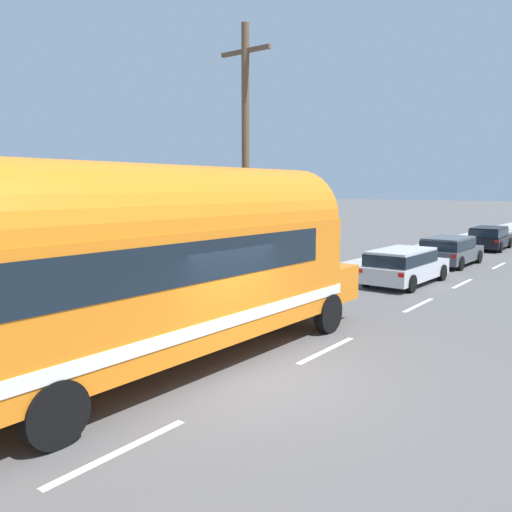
{
  "coord_description": "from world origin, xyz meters",
  "views": [
    {
      "loc": [
        5.7,
        -7.67,
        3.66
      ],
      "look_at": [
        -2.03,
        2.45,
        2.0
      ],
      "focal_mm": 36.67,
      "sensor_mm": 36.0,
      "label": 1
    }
  ],
  "objects": [
    {
      "name": "car_lead",
      "position": [
        -1.77,
        11.39,
        0.79
      ],
      "size": [
        2.01,
        4.59,
        1.37
      ],
      "color": "silver",
      "rests_on": "ground"
    },
    {
      "name": "sidewalk_slab",
      "position": [
        -4.94,
        10.0,
        0.07
      ],
      "size": [
        2.12,
        90.0,
        0.15
      ],
      "primitive_type": "cube",
      "color": "#9E9B93",
      "rests_on": "ground"
    },
    {
      "name": "car_second",
      "position": [
        -1.91,
        17.45,
        0.78
      ],
      "size": [
        2.01,
        4.35,
        1.37
      ],
      "color": "#474C51",
      "rests_on": "ground"
    },
    {
      "name": "utility_pole",
      "position": [
        -4.36,
        4.98,
        4.42
      ],
      "size": [
        1.8,
        0.24,
        8.5
      ],
      "color": "brown",
      "rests_on": "ground"
    },
    {
      "name": "painted_bus",
      "position": [
        -1.96,
        -0.97,
        2.3
      ],
      "size": [
        2.72,
        12.12,
        4.12
      ],
      "color": "orange",
      "rests_on": "ground"
    },
    {
      "name": "ground_plane",
      "position": [
        0.0,
        0.0,
        0.0
      ],
      "size": [
        300.0,
        300.0,
        0.0
      ],
      "primitive_type": "plane",
      "color": "#565454"
    },
    {
      "name": "lane_markings",
      "position": [
        -2.73,
        13.1,
        0.0
      ],
      "size": [
        4.01,
        80.0,
        0.01
      ],
      "color": "silver",
      "rests_on": "ground"
    },
    {
      "name": "car_third",
      "position": [
        -2.04,
        25.4,
        0.79
      ],
      "size": [
        2.0,
        4.4,
        1.37
      ],
      "color": "black",
      "rests_on": "ground"
    }
  ]
}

